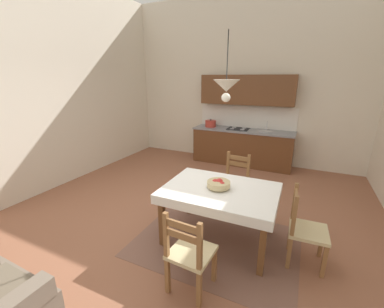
% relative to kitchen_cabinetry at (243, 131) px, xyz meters
% --- Properties ---
extents(ground_plane, '(6.44, 7.03, 0.10)m').
position_rel_kitchen_cabinetry_xyz_m(ground_plane, '(-0.13, -2.94, -0.91)').
color(ground_plane, '#935B42').
extents(wall_back, '(6.44, 0.12, 4.05)m').
position_rel_kitchen_cabinetry_xyz_m(wall_back, '(-0.13, 0.33, 1.17)').
color(wall_back, silver).
rests_on(wall_back, ground_plane).
extents(wall_left, '(0.12, 7.03, 4.05)m').
position_rel_kitchen_cabinetry_xyz_m(wall_left, '(-3.11, -2.94, 1.17)').
color(wall_left, silver).
rests_on(wall_left, ground_plane).
extents(area_rug, '(2.10, 1.60, 0.01)m').
position_rel_kitchen_cabinetry_xyz_m(area_rug, '(0.49, -3.31, -0.85)').
color(area_rug, brown).
rests_on(area_rug, ground_plane).
extents(kitchen_cabinetry, '(2.47, 0.63, 2.20)m').
position_rel_kitchen_cabinetry_xyz_m(kitchen_cabinetry, '(0.00, 0.00, 0.00)').
color(kitchen_cabinetry, brown).
rests_on(kitchen_cabinetry, ground_plane).
extents(dining_table, '(1.47, 1.07, 0.75)m').
position_rel_kitchen_cabinetry_xyz_m(dining_table, '(0.49, -3.21, -0.22)').
color(dining_table, brown).
rests_on(dining_table, ground_plane).
extents(dining_chair_window_side, '(0.44, 0.44, 0.93)m').
position_rel_kitchen_cabinetry_xyz_m(dining_chair_window_side, '(1.54, -3.21, -0.41)').
color(dining_chair_window_side, '#D1BC89').
rests_on(dining_chair_window_side, ground_plane).
extents(dining_chair_kitchen_side, '(0.45, 0.45, 0.93)m').
position_rel_kitchen_cabinetry_xyz_m(dining_chair_kitchen_side, '(0.44, -2.28, -0.41)').
color(dining_chair_kitchen_side, '#D1BC89').
rests_on(dining_chair_kitchen_side, ground_plane).
extents(dining_chair_camera_side, '(0.44, 0.44, 0.93)m').
position_rel_kitchen_cabinetry_xyz_m(dining_chair_camera_side, '(0.50, -4.15, -0.41)').
color(dining_chair_camera_side, '#D1BC89').
rests_on(dining_chair_camera_side, ground_plane).
extents(fruit_bowl, '(0.30, 0.30, 0.12)m').
position_rel_kitchen_cabinetry_xyz_m(fruit_bowl, '(0.47, -3.21, -0.04)').
color(fruit_bowl, tan).
rests_on(fruit_bowl, dining_table).
extents(pendant_lamp, '(0.32, 0.32, 0.80)m').
position_rel_kitchen_cabinetry_xyz_m(pendant_lamp, '(0.48, -3.07, 1.17)').
color(pendant_lamp, black).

